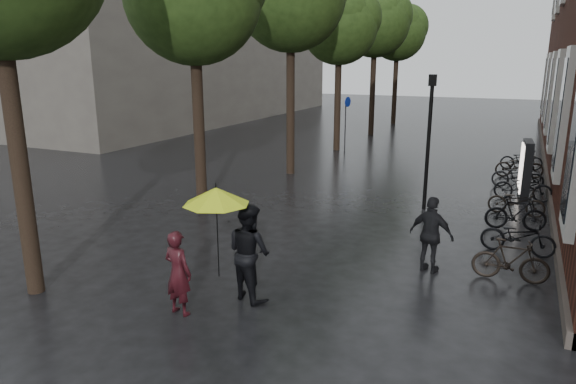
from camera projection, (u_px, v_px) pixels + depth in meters
The scene contains 11 objects.
ground at pixel (170, 366), 7.67m from camera, with size 120.00×120.00×0.00m, color black.
bg_building at pixel (157, 25), 39.42m from camera, with size 16.00×30.00×14.00m, color #47423D.
street_trees at pixel (317, 13), 21.69m from camera, with size 4.33×34.03×8.91m.
person_burgundy at pixel (178, 273), 9.10m from camera, with size 0.57×0.37×1.57m, color black.
person_black at pixel (249, 252), 9.66m from camera, with size 0.92×0.71×1.88m, color black.
lime_umbrella at pixel (216, 196), 9.01m from camera, with size 1.20×1.20×1.76m.
pedestrian_walking at pixel (431, 235), 10.92m from camera, with size 0.98×0.41×1.67m, color black.
parked_bicycles at pixel (519, 189), 16.32m from camera, with size 1.98×12.83×0.94m.
ad_lightbox at pixel (525, 169), 16.80m from camera, with size 0.29×1.26×1.90m.
lamp_post at pixel (429, 129), 15.15m from camera, with size 0.21×0.21×4.04m.
cycle_sign at pixel (346, 115), 25.29m from camera, with size 0.14×0.49×2.68m.
Camera 1 is at (4.43, -5.42, 4.46)m, focal length 32.00 mm.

